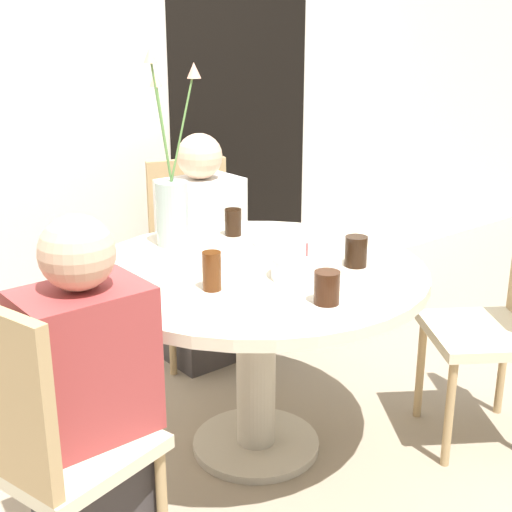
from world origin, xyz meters
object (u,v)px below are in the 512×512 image
(birthday_cake, at_px, (306,267))
(side_plate, at_px, (278,242))
(flower_vase, at_px, (172,197))
(drink_glass_3, at_px, (327,288))
(chair_right_flank, at_px, (42,437))
(drink_glass_1, at_px, (233,222))
(chair_left_flank, at_px, (507,312))
(person_woman, at_px, (202,259))
(chair_far_back, at_px, (194,246))
(drink_glass_0, at_px, (356,251))
(drink_glass_2, at_px, (212,271))
(person_boy, at_px, (90,415))

(birthday_cake, distance_m, side_plate, 0.39)
(flower_vase, bearing_deg, drink_glass_3, -87.81)
(chair_right_flank, relative_size, drink_glass_1, 8.61)
(flower_vase, bearing_deg, drink_glass_1, -12.46)
(flower_vase, bearing_deg, chair_left_flank, -47.97)
(drink_glass_3, bearing_deg, drink_glass_1, 73.98)
(person_woman, bearing_deg, chair_right_flank, -140.86)
(chair_left_flank, relative_size, birthday_cake, 3.92)
(side_plate, height_order, drink_glass_1, drink_glass_1)
(birthday_cake, xyz_separation_m, flower_vase, (-0.14, 0.60, 0.15))
(chair_left_flank, relative_size, flower_vase, 1.27)
(chair_far_back, height_order, drink_glass_0, chair_far_back)
(birthday_cake, bearing_deg, chair_right_flank, -177.59)
(side_plate, xyz_separation_m, drink_glass_1, (-0.07, 0.20, 0.05))
(side_plate, xyz_separation_m, drink_glass_2, (-0.49, -0.24, 0.06))
(chair_far_back, relative_size, chair_left_flank, 1.00)
(chair_left_flank, relative_size, drink_glass_1, 8.61)
(drink_glass_2, bearing_deg, chair_right_flank, -167.19)
(chair_far_back, height_order, birthday_cake, chair_far_back)
(person_woman, bearing_deg, flower_vase, -137.97)
(drink_glass_1, bearing_deg, drink_glass_2, -133.68)
(chair_left_flank, relative_size, drink_glass_2, 7.31)
(drink_glass_1, distance_m, drink_glass_2, 0.61)
(side_plate, distance_m, person_boy, 1.07)
(side_plate, relative_size, drink_glass_1, 1.89)
(birthday_cake, distance_m, person_woman, 0.97)
(drink_glass_0, relative_size, person_boy, 0.10)
(flower_vase, bearing_deg, drink_glass_2, -109.25)
(chair_right_flank, bearing_deg, person_woman, -65.19)
(person_woman, bearing_deg, chair_far_back, 69.60)
(chair_right_flank, distance_m, person_woman, 1.50)
(drink_glass_3, xyz_separation_m, person_woman, (0.31, 1.11, -0.27))
(birthday_cake, xyz_separation_m, drink_glass_0, (0.21, -0.02, 0.02))
(chair_far_back, relative_size, drink_glass_0, 8.58)
(person_woman, height_order, person_boy, same)
(chair_right_flank, relative_size, person_boy, 0.85)
(person_boy, bearing_deg, birthday_cake, 0.07)
(chair_far_back, height_order, side_plate, chair_far_back)
(chair_right_flank, relative_size, drink_glass_3, 9.05)
(flower_vase, distance_m, drink_glass_2, 0.53)
(chair_far_back, distance_m, drink_glass_0, 1.11)
(drink_glass_2, height_order, person_woman, person_woman)
(side_plate, bearing_deg, birthday_cake, -116.82)
(person_woman, xyz_separation_m, person_boy, (-1.01, -0.91, 0.00))
(birthday_cake, xyz_separation_m, person_woman, (0.20, 0.91, -0.26))
(flower_vase, distance_m, drink_glass_1, 0.28)
(flower_vase, bearing_deg, chair_far_back, 49.02)
(chair_far_back, distance_m, side_plate, 0.75)
(chair_left_flank, xyz_separation_m, drink_glass_3, (-0.81, 0.13, 0.25))
(side_plate, bearing_deg, chair_far_back, 83.22)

